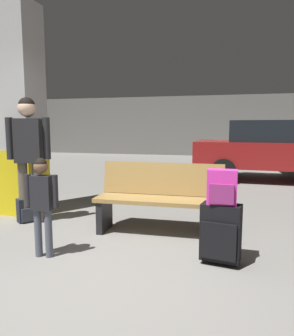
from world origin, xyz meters
The scene contains 10 objects.
ground_plane centered at (0.00, 4.00, -0.05)m, with size 18.00×18.00×0.10m, color gray.
garage_back_wall centered at (0.00, 12.86, 1.40)m, with size 18.00×0.12×2.80m, color slate.
structural_pillar centered at (-1.96, 1.87, 1.59)m, with size 0.57×0.57×3.20m.
bench centered at (0.33, 1.43, 0.44)m, with size 1.61×0.57×0.89m.
suitcase centered at (1.12, 0.65, 0.32)m, with size 0.41×0.28×0.60m.
backpack_bright centered at (1.12, 0.65, 0.77)m, with size 0.28×0.20×0.34m.
child centered at (-0.67, 0.37, 0.64)m, with size 0.35×0.20×1.04m.
adult centered at (-1.53, 1.41, 1.08)m, with size 0.58×0.31×1.75m.
backpack_dark_floor centered at (-1.60, 1.42, 0.17)m, with size 0.31×0.32×0.34m.
parked_car_near centered at (2.31, 6.13, 0.81)m, with size 4.15×1.90×1.51m.
Camera 1 is at (1.20, -2.48, 1.35)m, focal length 34.33 mm.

